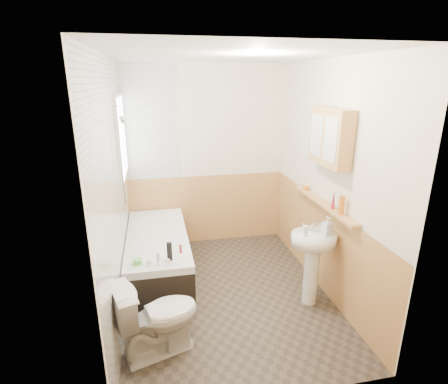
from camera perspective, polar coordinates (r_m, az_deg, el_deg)
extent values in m
plane|color=#312A23|center=(4.08, 0.44, -16.20)|extent=(2.80, 2.80, 0.00)
plane|color=white|center=(3.39, 0.54, 21.46)|extent=(2.80, 2.80, 0.00)
cube|color=#F0E4C7|center=(4.88, -2.97, 5.58)|extent=(2.20, 0.02, 2.50)
cube|color=#F0E4C7|center=(2.28, 7.99, -9.48)|extent=(2.20, 0.02, 2.50)
cube|color=#F0E4C7|center=(3.49, -17.64, -0.30)|extent=(0.02, 2.80, 2.50)
cube|color=#F0E4C7|center=(3.91, 16.60, 1.73)|extent=(0.02, 2.80, 2.50)
cube|color=tan|center=(4.17, 15.41, -8.24)|extent=(0.01, 2.80, 1.00)
cube|color=tan|center=(2.72, 7.08, -23.46)|extent=(2.20, 0.01, 1.00)
cube|color=tan|center=(5.07, -2.80, -2.77)|extent=(2.20, 0.01, 1.00)
cube|color=white|center=(3.49, -17.28, -0.28)|extent=(0.01, 2.80, 2.50)
cube|color=white|center=(4.72, -11.91, 10.97)|extent=(0.75, 0.01, 1.50)
cube|color=white|center=(4.32, -16.37, 8.67)|extent=(0.03, 0.79, 0.99)
cube|color=white|center=(4.32, -16.21, 8.68)|extent=(0.01, 0.70, 0.90)
cube|color=white|center=(4.32, -16.19, 8.68)|extent=(0.01, 0.04, 0.90)
cube|color=black|center=(4.36, -10.66, -10.58)|extent=(0.70, 1.66, 0.47)
cube|color=white|center=(4.24, -10.87, -7.31)|extent=(0.70, 1.66, 0.08)
cube|color=white|center=(4.24, -10.86, -7.43)|extent=(0.56, 1.52, 0.04)
cylinder|color=silver|center=(3.53, -10.73, -10.69)|extent=(0.04, 0.04, 0.14)
sphere|color=silver|center=(3.55, -12.18, -11.20)|extent=(0.06, 0.06, 0.06)
sphere|color=silver|center=(3.55, -9.22, -11.02)|extent=(0.06, 0.06, 0.06)
cylinder|color=silver|center=(3.81, -16.56, 5.73)|extent=(0.02, 0.02, 1.10)
cylinder|color=silver|center=(3.94, -15.92, -1.46)|extent=(0.04, 0.04, 0.02)
cylinder|color=silver|center=(3.75, -17.26, 13.30)|extent=(0.04, 0.04, 0.02)
cylinder|color=silver|center=(3.75, -16.29, 11.27)|extent=(0.06, 0.07, 0.08)
imported|color=white|center=(3.22, -10.78, -19.37)|extent=(0.81, 0.61, 0.71)
cylinder|color=white|center=(3.89, 13.99, -12.98)|extent=(0.15, 0.15, 0.65)
ellipsoid|color=white|center=(3.70, 14.47, -7.43)|extent=(0.47, 0.38, 0.13)
cylinder|color=silver|center=(3.70, 12.72, -5.62)|extent=(0.03, 0.03, 0.08)
cylinder|color=silver|center=(3.77, 15.24, -5.34)|extent=(0.03, 0.03, 0.08)
cylinder|color=silver|center=(3.71, 14.14, -5.20)|extent=(0.02, 0.11, 0.09)
cube|color=tan|center=(3.88, 15.94, -1.84)|extent=(0.10, 1.27, 0.03)
cube|color=tan|center=(3.64, 16.99, 8.59)|extent=(0.15, 0.62, 0.56)
cube|color=silver|center=(3.48, 17.02, 8.17)|extent=(0.01, 0.24, 0.42)
cube|color=silver|center=(3.74, 14.85, 8.99)|extent=(0.01, 0.24, 0.42)
cylinder|color=orange|center=(3.55, 18.65, -2.10)|extent=(0.06, 0.06, 0.18)
cone|color=maroon|center=(3.68, 17.45, -1.14)|extent=(0.05, 0.05, 0.20)
cylinder|color=orange|center=(4.25, 13.24, 0.66)|extent=(0.08, 0.08, 0.05)
imported|color=silver|center=(3.66, 16.40, -6.05)|extent=(0.14, 0.21, 0.09)
cylinder|color=silver|center=(3.56, 13.20, -6.24)|extent=(0.05, 0.05, 0.11)
cube|color=black|center=(3.59, -8.89, -9.56)|extent=(0.05, 0.04, 0.19)
cylinder|color=#59C647|center=(3.61, -13.95, -10.99)|extent=(0.10, 0.10, 0.05)
cylinder|color=maroon|center=(3.74, -7.10, -9.22)|extent=(0.04, 0.04, 0.09)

